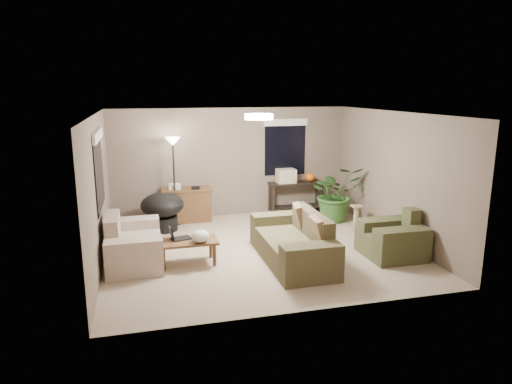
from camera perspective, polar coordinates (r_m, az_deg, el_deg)
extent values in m
plane|color=tan|center=(8.55, 0.34, -7.17)|extent=(5.50, 5.50, 0.00)
plane|color=white|center=(8.05, 0.36, 9.81)|extent=(5.50, 5.50, 0.00)
plane|color=#726354|center=(10.60, -3.10, 3.72)|extent=(5.50, 0.00, 5.50)
plane|color=#726354|center=(5.89, 6.55, -3.73)|extent=(5.50, 0.00, 5.50)
plane|color=#726354|center=(7.98, -19.13, 0.01)|extent=(0.00, 5.00, 5.00)
plane|color=#726354|center=(9.28, 17.01, 1.87)|extent=(0.00, 5.00, 5.00)
cube|color=brown|center=(7.96, 4.49, -7.13)|extent=(0.95, 1.48, 0.42)
cube|color=#454129|center=(7.95, 7.04, -3.99)|extent=(0.22, 1.48, 0.43)
cube|color=#46412A|center=(7.12, 6.92, -8.86)|extent=(0.95, 0.36, 0.60)
cube|color=#4E492F|center=(8.76, 2.56, -4.60)|extent=(0.95, 0.36, 0.60)
cube|color=#8C7251|center=(7.52, 7.83, -4.87)|extent=(0.25, 0.46, 0.47)
cube|color=#8C7251|center=(8.33, 5.51, -3.07)|extent=(0.31, 0.49, 0.47)
cube|color=beige|center=(8.17, -14.92, -7.01)|extent=(0.90, 0.88, 0.42)
cube|color=#BFB4A3|center=(8.06, -17.51, -4.28)|extent=(0.22, 0.88, 0.43)
cube|color=beige|center=(7.56, -14.97, -7.92)|extent=(0.90, 0.36, 0.60)
cube|color=#C0B5A4|center=(8.73, -14.94, -5.10)|extent=(0.90, 0.36, 0.60)
cube|color=#47492B|center=(8.50, 16.57, -6.33)|extent=(0.95, 0.28, 0.42)
cube|color=#46472A|center=(8.57, 18.86, -3.37)|extent=(0.22, 0.28, 0.43)
cube|color=#45462A|center=(8.22, 17.75, -6.42)|extent=(0.95, 0.36, 0.60)
cube|color=#47482B|center=(8.73, 15.54, -5.13)|extent=(0.95, 0.36, 0.60)
cube|color=brown|center=(7.83, -8.54, -6.12)|extent=(1.00, 0.55, 0.04)
cylinder|color=brown|center=(7.68, -11.47, -8.27)|extent=(0.06, 0.06, 0.38)
cylinder|color=brown|center=(7.76, -5.21, -7.85)|extent=(0.06, 0.06, 0.38)
cylinder|color=brown|center=(8.06, -11.63, -7.27)|extent=(0.06, 0.06, 0.38)
cylinder|color=brown|center=(8.13, -5.67, -6.88)|extent=(0.06, 0.06, 0.38)
cube|color=black|center=(7.90, -9.35, -5.74)|extent=(0.38, 0.31, 0.02)
cube|color=black|center=(7.85, -10.54, -4.99)|extent=(0.10, 0.24, 0.22)
ellipsoid|color=white|center=(7.67, -6.96, -5.51)|extent=(0.30, 0.27, 0.21)
cube|color=brown|center=(10.33, -8.63, -1.72)|extent=(1.05, 0.45, 0.71)
cube|color=brown|center=(10.25, -8.70, 0.31)|extent=(1.10, 0.50, 0.04)
cube|color=silver|center=(10.21, -10.11, 0.67)|extent=(0.28, 0.23, 0.12)
cube|color=black|center=(10.21, -7.56, 0.53)|extent=(0.21, 0.25, 0.04)
cube|color=black|center=(10.88, 5.01, 1.14)|extent=(1.30, 0.40, 0.04)
cube|color=black|center=(10.78, 1.96, -0.97)|extent=(0.05, 0.38, 0.71)
cube|color=black|center=(11.17, 7.88, -0.60)|extent=(0.05, 0.38, 0.71)
cube|color=black|center=(11.01, 4.95, -1.82)|extent=(1.25, 0.36, 0.03)
ellipsoid|color=orange|center=(10.98, 6.75, 1.85)|extent=(0.32, 0.32, 0.20)
cube|color=beige|center=(10.76, 3.77, 2.02)|extent=(0.44, 0.33, 0.32)
cylinder|color=black|center=(9.81, -11.52, -3.86)|extent=(0.60, 0.60, 0.30)
ellipsoid|color=black|center=(9.71, -11.63, -1.60)|extent=(1.02, 1.02, 0.50)
cylinder|color=black|center=(10.27, -9.97, -3.85)|extent=(0.28, 0.28, 0.02)
cylinder|color=black|center=(10.06, -10.17, 1.01)|extent=(0.04, 0.04, 1.78)
cone|color=white|center=(9.91, -10.38, 6.22)|extent=(0.32, 0.32, 0.18)
cylinder|color=white|center=(8.05, 0.36, 9.39)|extent=(0.50, 0.50, 0.10)
imported|color=#2D5923|center=(10.40, 9.92, -0.90)|extent=(1.14, 1.26, 0.98)
cube|color=tan|center=(10.02, 12.36, -4.35)|extent=(0.32, 0.32, 0.03)
cylinder|color=tan|center=(9.96, 12.43, -3.06)|extent=(0.12, 0.12, 0.44)
cube|color=tan|center=(9.90, 12.49, -1.75)|extent=(0.22, 0.22, 0.03)
cube|color=black|center=(8.21, -19.02, 2.50)|extent=(0.01, 1.50, 1.30)
cube|color=white|center=(8.13, -19.18, 6.67)|extent=(0.05, 1.56, 0.16)
cube|color=black|center=(10.87, 3.66, 5.53)|extent=(1.00, 0.01, 1.30)
cube|color=white|center=(10.79, 3.74, 8.68)|extent=(1.06, 0.05, 0.16)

